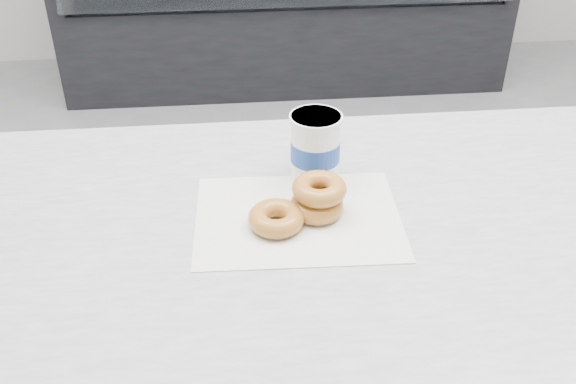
# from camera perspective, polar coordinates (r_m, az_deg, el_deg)

# --- Properties ---
(ground) EXTENTS (5.00, 5.00, 0.00)m
(ground) POSITION_cam_1_polar(r_m,az_deg,el_deg) (2.13, 5.17, -12.56)
(ground) COLOR gray
(ground) RESTS_ON ground
(wax_paper) EXTENTS (0.35, 0.27, 0.00)m
(wax_paper) POSITION_cam_1_polar(r_m,az_deg,el_deg) (1.07, 0.89, -2.27)
(wax_paper) COLOR silver
(wax_paper) RESTS_ON counter
(donut_single) EXTENTS (0.12, 0.12, 0.03)m
(donut_single) POSITION_cam_1_polar(r_m,az_deg,el_deg) (1.04, -1.05, -2.34)
(donut_single) COLOR #B46531
(donut_single) RESTS_ON wax_paper
(donut_stack) EXTENTS (0.12, 0.12, 0.06)m
(donut_stack) POSITION_cam_1_polar(r_m,az_deg,el_deg) (1.06, 2.67, -0.48)
(donut_stack) COLOR #B46531
(donut_stack) RESTS_ON wax_paper
(coffee_cup) EXTENTS (0.12, 0.12, 0.13)m
(coffee_cup) POSITION_cam_1_polar(r_m,az_deg,el_deg) (1.14, 2.43, 4.05)
(coffee_cup) COLOR white
(coffee_cup) RESTS_ON counter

